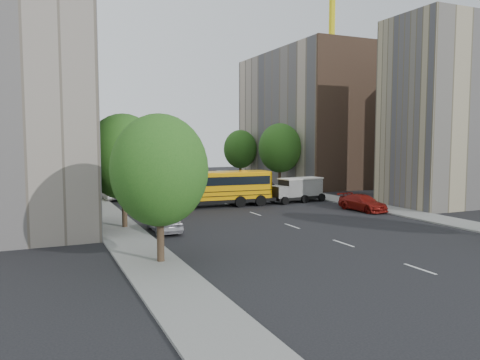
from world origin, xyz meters
TOP-DOWN VIEW (x-y plane):
  - ground at (0.00, 0.00)m, footprint 120.00×120.00m
  - sidewalk_left at (-11.50, 5.00)m, footprint 3.00×80.00m
  - sidewalk_right at (11.50, 5.00)m, footprint 3.00×80.00m
  - lane_markings at (0.00, 10.00)m, footprint 0.15×64.00m
  - building_left_cream at (-18.00, 6.00)m, footprint 10.00×26.00m
  - building_left_redbrick at (-18.00, 28.00)m, footprint 10.00×15.00m
  - building_left_near at (-18.00, -4.50)m, footprint 10.00×7.00m
  - building_right_near at (18.00, -4.50)m, footprint 10.00×7.00m
  - building_right_far at (18.00, 20.00)m, footprint 10.00×22.00m
  - building_right_sidewall at (18.00, 9.00)m, footprint 10.10×0.30m
  - tower_crane at (30.25, 28.00)m, footprint 28.50×1.20m
  - street_tree_0 at (-11.00, -14.00)m, footprint 4.80×4.80m
  - street_tree_1 at (-11.00, -4.00)m, footprint 5.12×5.12m
  - street_tree_2 at (-11.00, 14.00)m, footprint 4.99×4.99m
  - street_tree_4 at (11.00, 14.00)m, footprint 5.25×5.25m
  - street_tree_5 at (11.00, 26.00)m, footprint 4.86×4.86m
  - school_bus at (-1.84, 3.37)m, footprint 11.69×3.45m
  - safari_truck at (6.95, 3.01)m, footprint 5.74×2.79m
  - parked_car_0 at (-8.80, -6.33)m, footprint 1.69×4.19m
  - parked_car_1 at (-9.54, 12.03)m, footprint 1.69×4.35m
  - parked_car_3 at (9.19, -4.20)m, footprint 2.42×4.96m
  - parked_car_4 at (9.60, 14.99)m, footprint 1.83×3.86m
  - parked_car_5 at (9.60, 28.87)m, footprint 1.81×4.53m

SIDE VIEW (x-z plane):
  - ground at x=0.00m, z-range 0.00..0.00m
  - lane_markings at x=0.00m, z-range 0.00..0.01m
  - sidewalk_left at x=-11.50m, z-range 0.00..0.12m
  - sidewalk_right at x=11.50m, z-range 0.00..0.12m
  - parked_car_4 at x=9.60m, z-range 0.00..1.27m
  - parked_car_3 at x=9.19m, z-range 0.00..1.39m
  - parked_car_1 at x=-9.54m, z-range 0.00..1.41m
  - parked_car_0 at x=-8.80m, z-range 0.00..1.43m
  - parked_car_5 at x=9.60m, z-range 0.00..1.47m
  - safari_truck at x=6.95m, z-range 0.07..2.43m
  - school_bus at x=-1.84m, z-range 0.19..3.45m
  - street_tree_0 at x=-11.00m, z-range 0.94..8.35m
  - street_tree_5 at x=11.00m, z-range 0.95..8.46m
  - street_tree_2 at x=-11.00m, z-range 0.97..8.68m
  - street_tree_1 at x=-11.00m, z-range 1.00..8.90m
  - street_tree_4 at x=11.00m, z-range 1.02..9.13m
  - building_left_redbrick at x=-18.00m, z-range 0.00..13.00m
  - building_left_near at x=-18.00m, z-range 0.00..17.00m
  - building_right_near at x=18.00m, z-range 0.00..17.00m
  - building_right_far at x=18.00m, z-range 0.00..18.00m
  - building_right_sidewall at x=18.00m, z-range 0.00..18.00m
  - building_left_cream at x=-18.00m, z-range 0.00..20.00m
  - tower_crane at x=30.25m, z-range 6.60..42.35m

